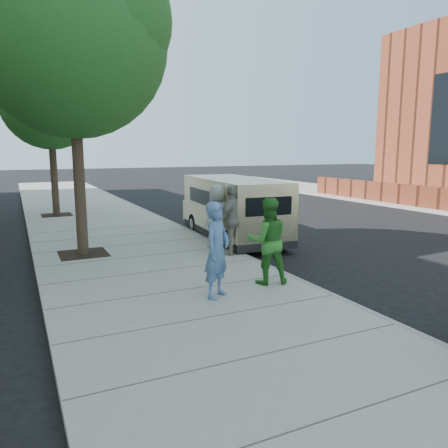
{
  "coord_description": "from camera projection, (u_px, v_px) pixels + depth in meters",
  "views": [
    {
      "loc": [
        -3.78,
        -9.14,
        2.82
      ],
      "look_at": [
        0.59,
        -0.04,
        1.1
      ],
      "focal_mm": 35.0,
      "sensor_mm": 36.0,
      "label": 1
    }
  ],
  "objects": [
    {
      "name": "ground",
      "position": [
        201.0,
        272.0,
        10.21
      ],
      "size": [
        120.0,
        120.0,
        0.0
      ],
      "primitive_type": "plane",
      "color": "black",
      "rests_on": "ground"
    },
    {
      "name": "sidewalk",
      "position": [
        159.0,
        274.0,
        9.77
      ],
      "size": [
        5.0,
        60.0,
        0.15
      ],
      "primitive_type": "cube",
      "color": "gray",
      "rests_on": "ground"
    },
    {
      "name": "curb_face",
      "position": [
        254.0,
        262.0,
        10.81
      ],
      "size": [
        0.12,
        60.0,
        0.16
      ],
      "primitive_type": "cube",
      "color": "gray",
      "rests_on": "ground"
    },
    {
      "name": "tree_near",
      "position": [
        73.0,
        34.0,
        10.45
      ],
      "size": [
        4.62,
        4.6,
        7.53
      ],
      "color": "black",
      "rests_on": "sidewalk"
    },
    {
      "name": "tree_far",
      "position": [
        50.0,
        97.0,
        17.31
      ],
      "size": [
        3.92,
        3.8,
        6.49
      ],
      "color": "black",
      "rests_on": "sidewalk"
    },
    {
      "name": "parking_meter",
      "position": [
        216.0,
        217.0,
        10.94
      ],
      "size": [
        0.29,
        0.11,
        1.37
      ],
      "rotation": [
        0.0,
        0.0,
        -0.04
      ],
      "color": "gray",
      "rests_on": "sidewalk"
    },
    {
      "name": "van",
      "position": [
        232.0,
        208.0,
        13.65
      ],
      "size": [
        2.12,
        5.36,
        1.95
      ],
      "rotation": [
        0.0,
        0.0,
        -0.08
      ],
      "color": "beige",
      "rests_on": "ground"
    },
    {
      "name": "person_officer",
      "position": [
        217.0,
        250.0,
        7.89
      ],
      "size": [
        0.77,
        0.72,
        1.76
      ],
      "primitive_type": "imported",
      "rotation": [
        0.0,
        0.0,
        0.64
      ],
      "color": "#4E75A7",
      "rests_on": "sidewalk"
    },
    {
      "name": "person_green_shirt",
      "position": [
        268.0,
        241.0,
        8.73
      ],
      "size": [
        1.0,
        0.87,
        1.74
      ],
      "primitive_type": "imported",
      "rotation": [
        0.0,
        0.0,
        2.86
      ],
      "color": "#2F7E29",
      "rests_on": "sidewalk"
    },
    {
      "name": "person_gray_shirt",
      "position": [
        218.0,
        216.0,
        11.99
      ],
      "size": [
        0.98,
        0.78,
        1.74
      ],
      "primitive_type": "imported",
      "rotation": [
        0.0,
        0.0,
        3.44
      ],
      "color": "#A6A6A9",
      "rests_on": "sidewalk"
    },
    {
      "name": "person_striped_polo",
      "position": [
        233.0,
        220.0,
        11.17
      ],
      "size": [
        1.14,
        0.86,
        1.79
      ],
      "primitive_type": "imported",
      "rotation": [
        0.0,
        0.0,
        3.61
      ],
      "color": "gray",
      "rests_on": "sidewalk"
    }
  ]
}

